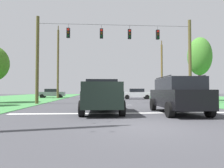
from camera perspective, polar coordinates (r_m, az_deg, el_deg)
ground_plane at (r=7.25m, az=9.27°, el=-12.17°), size 120.00×120.00×0.00m
stop_bar_stripe at (r=11.12m, az=4.59°, el=-8.53°), size 13.15×0.45×0.01m
lane_dash_0 at (r=17.06m, az=1.64°, el=-6.19°), size 2.50×0.15×0.01m
lane_dash_1 at (r=23.60m, az=0.13°, el=-4.97°), size 2.50×0.15×0.01m
lane_dash_2 at (r=30.05m, az=-0.71°, el=-4.29°), size 2.50×0.15×0.01m
lane_dash_3 at (r=39.49m, az=-1.44°, el=-3.70°), size 2.50×0.15×0.01m
lane_dash_4 at (r=43.46m, az=-1.66°, el=-3.53°), size 2.50×0.15×0.01m
overhead_signal_span at (r=19.10m, az=1.02°, el=8.27°), size 15.24×0.31×8.37m
pickup_truck at (r=11.58m, az=-3.05°, el=-3.49°), size 2.29×5.41×1.95m
suv_black at (r=11.46m, az=18.68°, el=-2.94°), size 2.36×4.87×2.05m
distant_car_crossing_white at (r=28.76m, az=7.24°, el=-2.82°), size 4.46×2.35×1.52m
distant_car_oncoming at (r=34.26m, az=-17.28°, el=-2.59°), size 4.40×2.22×1.52m
distant_car_far_parked at (r=32.53m, az=17.50°, el=-2.64°), size 2.15×4.37×1.52m
utility_pole_mid_right at (r=33.26m, az=14.43°, el=3.93°), size 0.30×1.80×9.56m
utility_pole_near_left at (r=32.26m, az=-15.61°, el=6.12°), size 0.33×1.89×11.64m
tree_roadside_left at (r=25.99m, az=24.36°, el=7.34°), size 2.81×2.81×7.72m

